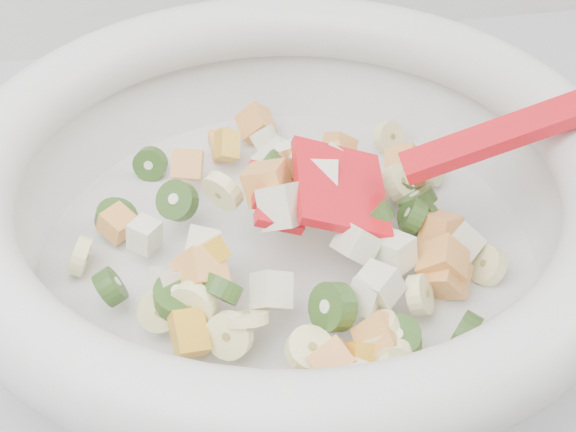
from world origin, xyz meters
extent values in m
cylinder|color=silver|center=(-0.06, 1.41, 0.91)|extent=(0.33, 0.33, 0.02)
torus|color=silver|center=(-0.06, 1.41, 0.99)|extent=(0.40, 0.40, 0.05)
cylinder|color=beige|center=(-0.11, 1.33, 0.94)|extent=(0.04, 0.02, 0.04)
cylinder|color=beige|center=(-0.06, 1.31, 0.94)|extent=(0.03, 0.03, 0.02)
cylinder|color=beige|center=(-0.19, 1.41, 0.93)|extent=(0.02, 0.04, 0.04)
cylinder|color=beige|center=(-0.10, 1.42, 0.96)|extent=(0.03, 0.03, 0.04)
cylinder|color=beige|center=(-0.09, 1.33, 0.94)|extent=(0.03, 0.03, 0.02)
cylinder|color=beige|center=(-0.04, 1.28, 0.94)|extent=(0.02, 0.03, 0.03)
cylinder|color=beige|center=(0.02, 1.43, 0.94)|extent=(0.03, 0.04, 0.03)
cylinder|color=beige|center=(-0.02, 1.29, 0.93)|extent=(0.03, 0.03, 0.03)
cylinder|color=beige|center=(0.01, 1.34, 0.94)|extent=(0.02, 0.03, 0.03)
cylinder|color=beige|center=(-0.13, 1.30, 0.93)|extent=(0.03, 0.02, 0.03)
cylinder|color=beige|center=(-0.14, 1.35, 0.94)|extent=(0.03, 0.02, 0.03)
cylinder|color=beige|center=(-0.05, 1.47, 0.94)|extent=(0.04, 0.02, 0.04)
cylinder|color=beige|center=(0.06, 1.36, 0.93)|extent=(0.03, 0.03, 0.03)
cylinder|color=beige|center=(-0.12, 1.29, 0.93)|extent=(0.03, 0.03, 0.03)
cylinder|color=beige|center=(-0.03, 1.31, 0.94)|extent=(0.03, 0.04, 0.03)
cylinder|color=beige|center=(0.06, 1.45, 0.93)|extent=(0.03, 0.02, 0.03)
cylinder|color=beige|center=(-0.12, 1.35, 0.94)|extent=(0.03, 0.02, 0.03)
cylinder|color=beige|center=(-0.02, 1.30, 0.94)|extent=(0.03, 0.02, 0.03)
cylinder|color=beige|center=(-0.04, 1.46, 0.95)|extent=(0.03, 0.03, 0.02)
cylinder|color=beige|center=(0.00, 1.29, 0.93)|extent=(0.02, 0.03, 0.03)
cylinder|color=beige|center=(0.04, 1.50, 0.93)|extent=(0.03, 0.02, 0.03)
cube|color=#FFA950|center=(-0.06, 1.53, 0.93)|extent=(0.03, 0.03, 0.03)
cube|color=#FFA950|center=(0.03, 1.35, 0.94)|extent=(0.04, 0.03, 0.04)
cube|color=#FFA950|center=(-0.05, 1.44, 0.96)|extent=(0.04, 0.04, 0.04)
cube|color=#FFA950|center=(-0.12, 1.37, 0.95)|extent=(0.03, 0.03, 0.04)
cube|color=#FFA950|center=(-0.05, 1.30, 0.94)|extent=(0.03, 0.03, 0.03)
cube|color=#FFA950|center=(0.00, 1.49, 0.93)|extent=(0.03, 0.03, 0.03)
cube|color=#FFA950|center=(-0.03, 1.44, 0.96)|extent=(0.03, 0.03, 0.03)
cube|color=#FFA950|center=(0.03, 1.46, 0.94)|extent=(0.03, 0.03, 0.03)
cube|color=#FFA950|center=(-0.02, 1.31, 0.94)|extent=(0.03, 0.03, 0.03)
cube|color=#FFA950|center=(0.04, 1.46, 0.93)|extent=(0.03, 0.03, 0.02)
cube|color=#FFA950|center=(-0.11, 1.48, 0.94)|extent=(0.03, 0.03, 0.03)
cube|color=#FFA950|center=(-0.16, 1.44, 0.93)|extent=(0.03, 0.03, 0.02)
cube|color=#FFA950|center=(-0.07, 1.28, 0.93)|extent=(0.04, 0.03, 0.03)
cube|color=#FFA950|center=(0.03, 1.36, 0.94)|extent=(0.04, 0.03, 0.03)
cube|color=#FFA950|center=(-0.01, 1.44, 0.95)|extent=(0.03, 0.03, 0.02)
cube|color=#FFA950|center=(0.03, 1.38, 0.94)|extent=(0.03, 0.03, 0.03)
cube|color=#FFA950|center=(-0.07, 1.42, 0.97)|extent=(0.03, 0.04, 0.03)
cube|color=#FFA950|center=(-0.09, 1.51, 0.93)|extent=(0.02, 0.02, 0.02)
cylinder|color=#4F9130|center=(-0.13, 1.36, 0.94)|extent=(0.04, 0.04, 0.02)
cylinder|color=#4F9130|center=(-0.14, 1.51, 0.93)|extent=(0.03, 0.02, 0.03)
cylinder|color=#4F9130|center=(0.02, 1.40, 0.94)|extent=(0.03, 0.03, 0.04)
cylinder|color=#4F9130|center=(0.02, 1.44, 0.94)|extent=(0.04, 0.04, 0.03)
cylinder|color=#4F9130|center=(0.02, 1.31, 0.93)|extent=(0.03, 0.03, 0.03)
cylinder|color=#4F9130|center=(-0.06, 1.44, 0.97)|extent=(0.03, 0.03, 0.03)
cylinder|color=#4F9130|center=(-0.11, 1.35, 0.95)|extent=(0.03, 0.03, 0.03)
cylinder|color=#4F9130|center=(-0.05, 1.33, 0.95)|extent=(0.03, 0.04, 0.04)
cylinder|color=#4F9130|center=(-0.02, 1.31, 0.94)|extent=(0.04, 0.04, 0.02)
cylinder|color=#4F9130|center=(-0.12, 1.44, 0.95)|extent=(0.04, 0.04, 0.03)
cylinder|color=#4F9130|center=(-0.17, 1.38, 0.94)|extent=(0.02, 0.03, 0.03)
cylinder|color=#4F9130|center=(-0.01, 1.39, 0.96)|extent=(0.03, 0.03, 0.03)
cylinder|color=#4F9130|center=(-0.16, 1.45, 0.93)|extent=(0.03, 0.03, 0.02)
cylinder|color=#4F9130|center=(0.03, 1.41, 0.95)|extent=(0.03, 0.03, 0.03)
cylinder|color=#4F9130|center=(0.02, 1.39, 0.95)|extent=(0.02, 0.03, 0.03)
cube|color=white|center=(-0.03, 1.34, 0.94)|extent=(0.03, 0.03, 0.03)
cube|color=white|center=(-0.02, 1.37, 0.96)|extent=(0.03, 0.03, 0.03)
cube|color=white|center=(0.00, 1.44, 0.94)|extent=(0.03, 0.03, 0.03)
cube|color=white|center=(-0.05, 1.46, 0.95)|extent=(0.04, 0.03, 0.04)
cube|color=white|center=(-0.02, 1.44, 0.96)|extent=(0.03, 0.04, 0.04)
cube|color=white|center=(-0.06, 1.39, 0.97)|extent=(0.03, 0.04, 0.04)
cube|color=white|center=(-0.05, 1.44, 0.96)|extent=(0.02, 0.02, 0.02)
cube|color=white|center=(0.00, 1.36, 0.95)|extent=(0.03, 0.03, 0.02)
cube|color=white|center=(-0.04, 1.41, 0.97)|extent=(0.03, 0.03, 0.03)
cube|color=white|center=(-0.05, 1.51, 0.94)|extent=(0.02, 0.02, 0.03)
cube|color=white|center=(-0.15, 1.42, 0.94)|extent=(0.02, 0.02, 0.02)
cube|color=white|center=(-0.14, 1.37, 0.95)|extent=(0.03, 0.03, 0.03)
cube|color=white|center=(-0.11, 1.38, 0.96)|extent=(0.02, 0.03, 0.03)
cube|color=white|center=(-0.02, 1.34, 0.95)|extent=(0.03, 0.03, 0.03)
cube|color=white|center=(-0.05, 1.29, 0.93)|extent=(0.03, 0.03, 0.03)
cube|color=white|center=(-0.08, 1.35, 0.95)|extent=(0.03, 0.03, 0.03)
cube|color=white|center=(0.04, 1.38, 0.93)|extent=(0.03, 0.03, 0.03)
cube|color=orange|center=(-0.08, 1.50, 0.94)|extent=(0.02, 0.03, 0.03)
cube|color=orange|center=(-0.03, 1.30, 0.94)|extent=(0.03, 0.02, 0.02)
cube|color=orange|center=(-0.13, 1.33, 0.94)|extent=(0.02, 0.03, 0.03)
cube|color=orange|center=(-0.11, 1.38, 0.96)|extent=(0.02, 0.03, 0.03)
cube|color=red|center=(-0.03, 1.40, 0.97)|extent=(0.06, 0.07, 0.03)
cube|color=red|center=(-0.06, 1.43, 0.97)|extent=(0.03, 0.01, 0.02)
cube|color=red|center=(-0.06, 1.41, 0.97)|extent=(0.03, 0.01, 0.02)
cube|color=red|center=(-0.07, 1.40, 0.97)|extent=(0.03, 0.01, 0.02)
cube|color=red|center=(-0.07, 1.38, 0.97)|extent=(0.03, 0.01, 0.02)
cube|color=red|center=(0.11, 1.39, 1.02)|extent=(0.20, 0.04, 0.08)
camera|label=1|loc=(-0.13, 1.03, 1.27)|focal=50.00mm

